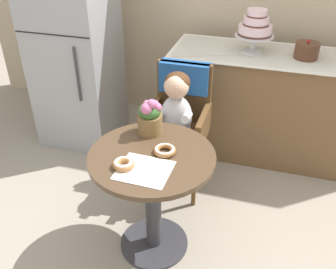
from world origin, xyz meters
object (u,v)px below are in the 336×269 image
object	(u,v)px
tiered_cake_stand	(255,27)
refrigerator	(75,49)
donut_front	(124,164)
cafe_table	(153,184)
flower_vase	(150,116)
wicker_chair	(181,108)
donut_mid	(165,150)
seated_child	(175,114)
round_layer_cake	(307,51)

from	to	relation	value
tiered_cake_stand	refrigerator	bearing A→B (deg)	-172.15
donut_front	tiered_cake_stand	bearing A→B (deg)	70.70
cafe_table	flower_vase	distance (m)	0.40
wicker_chair	donut_mid	world-z (taller)	wicker_chair
cafe_table	donut_mid	distance (m)	0.24
wicker_chair	flower_vase	size ratio (longest dim) A/B	3.95
cafe_table	seated_child	size ratio (longest dim) A/B	0.99
cafe_table	donut_mid	bearing A→B (deg)	27.94
donut_front	tiered_cake_stand	world-z (taller)	tiered_cake_stand
flower_vase	round_layer_cake	distance (m)	1.39
donut_mid	refrigerator	world-z (taller)	refrigerator
donut_mid	flower_vase	size ratio (longest dim) A/B	0.52
donut_mid	cafe_table	bearing A→B (deg)	-152.06
tiered_cake_stand	round_layer_cake	size ratio (longest dim) A/B	1.84
seated_child	refrigerator	world-z (taller)	refrigerator
wicker_chair	seated_child	world-z (taller)	seated_child
donut_mid	round_layer_cake	world-z (taller)	round_layer_cake
seated_child	refrigerator	xyz separation A→B (m)	(-1.03, 0.54, 0.17)
cafe_table	tiered_cake_stand	world-z (taller)	tiered_cake_stand
wicker_chair	donut_front	bearing A→B (deg)	-94.64
donut_front	flower_vase	size ratio (longest dim) A/B	0.49
seated_child	refrigerator	distance (m)	1.18
seated_child	donut_front	size ratio (longest dim) A/B	6.14
wicker_chair	donut_mid	xyz separation A→B (m)	(0.09, -0.68, 0.10)
cafe_table	refrigerator	xyz separation A→B (m)	(-1.05, 1.10, 0.34)
wicker_chair	seated_child	xyz separation A→B (m)	(-0.00, -0.16, 0.04)
refrigerator	tiered_cake_stand	bearing A→B (deg)	7.85
round_layer_cake	donut_front	bearing A→B (deg)	-122.26
refrigerator	round_layer_cake	bearing A→B (deg)	5.68
donut_front	wicker_chair	bearing A→B (deg)	84.34
donut_front	round_layer_cake	bearing A→B (deg)	57.74
wicker_chair	seated_child	distance (m)	0.16
refrigerator	cafe_table	bearing A→B (deg)	-46.33
tiered_cake_stand	round_layer_cake	xyz separation A→B (m)	(0.40, -0.02, -0.14)
cafe_table	donut_mid	size ratio (longest dim) A/B	5.71
wicker_chair	refrigerator	world-z (taller)	refrigerator
donut_front	donut_mid	xyz separation A→B (m)	(0.17, 0.19, -0.00)
flower_vase	round_layer_cake	xyz separation A→B (m)	(0.88, 1.07, 0.13)
donut_mid	seated_child	bearing A→B (deg)	99.24
cafe_table	seated_child	world-z (taller)	seated_child
tiered_cake_stand	seated_child	bearing A→B (deg)	-119.69
donut_front	seated_child	bearing A→B (deg)	83.11
flower_vase	tiered_cake_stand	bearing A→B (deg)	65.87
cafe_table	seated_child	bearing A→B (deg)	92.07
cafe_table	wicker_chair	size ratio (longest dim) A/B	0.75
cafe_table	donut_front	bearing A→B (deg)	-125.00
donut_front	flower_vase	distance (m)	0.38
cafe_table	donut_front	xyz separation A→B (m)	(-0.11, -0.15, 0.23)
donut_mid	refrigerator	distance (m)	1.55
tiered_cake_stand	refrigerator	distance (m)	1.49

